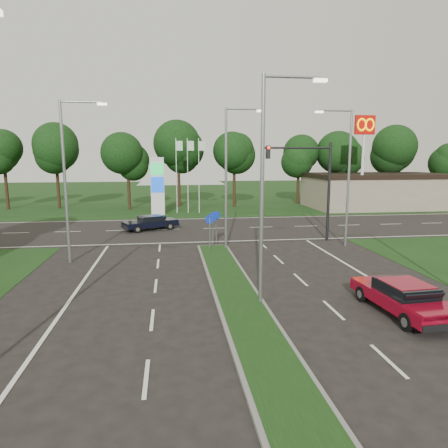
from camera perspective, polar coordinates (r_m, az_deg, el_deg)
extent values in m
plane|color=black|center=(11.23, 8.27, -22.36)|extent=(160.00, 160.00, 0.00)
cube|color=black|center=(64.48, -5.30, 4.09)|extent=(160.00, 50.00, 0.02)
cube|color=black|center=(33.79, -2.97, -0.68)|extent=(160.00, 12.00, 0.02)
cube|color=slate|center=(14.65, 3.85, -14.10)|extent=(2.00, 26.00, 0.12)
cube|color=gray|center=(51.64, 20.97, 4.43)|extent=(16.00, 9.00, 4.00)
cylinder|color=gray|center=(15.63, 5.43, 4.23)|extent=(0.16, 0.16, 9.00)
cylinder|color=gray|center=(16.14, 9.74, 20.00)|extent=(2.20, 0.10, 0.10)
cube|color=#FFF2CC|center=(16.47, 13.60, 19.30)|extent=(0.50, 0.22, 0.12)
cylinder|color=gray|center=(25.44, 0.28, 6.24)|extent=(0.16, 0.16, 9.00)
cylinder|color=gray|center=(25.76, 2.81, 16.07)|extent=(2.20, 0.10, 0.10)
cube|color=#FFF2CC|center=(25.97, 5.29, 15.77)|extent=(0.50, 0.22, 0.12)
cylinder|color=gray|center=(23.90, -21.76, 5.38)|extent=(0.16, 0.16, 9.00)
cylinder|color=gray|center=(23.81, -19.75, 16.11)|extent=(2.20, 0.10, 0.10)
cube|color=#FFF2CC|center=(23.61, -17.02, 16.06)|extent=(0.50, 0.22, 0.12)
cylinder|color=gray|center=(27.80, 17.36, 6.08)|extent=(0.16, 0.16, 9.00)
cylinder|color=gray|center=(27.49, 15.67, 15.32)|extent=(2.20, 0.10, 0.10)
cube|color=#FFF2CC|center=(27.07, 13.44, 15.30)|extent=(0.50, 0.22, 0.12)
cylinder|color=black|center=(29.49, 14.74, 4.42)|extent=(0.20, 0.20, 7.00)
cylinder|color=black|center=(28.54, 10.28, 10.65)|extent=(5.00, 0.14, 0.14)
cube|color=black|center=(27.99, 6.31, 10.16)|extent=(0.28, 0.28, 0.90)
sphere|color=#FF190C|center=(27.82, 6.41, 10.78)|extent=(0.20, 0.20, 0.20)
cylinder|color=gray|center=(25.24, -2.04, -1.57)|extent=(0.06, 0.06, 2.20)
cylinder|color=#0C26A5|center=(25.07, -2.05, 0.67)|extent=(0.56, 0.04, 0.56)
cylinder|color=gray|center=(26.24, -1.61, -1.15)|extent=(0.06, 0.06, 2.20)
cylinder|color=#0C26A5|center=(26.08, -1.62, 1.01)|extent=(0.56, 0.04, 0.56)
cylinder|color=gray|center=(26.96, -1.13, -0.86)|extent=(0.06, 0.06, 2.20)
cylinder|color=#0C26A5|center=(26.80, -1.14, 1.24)|extent=(0.56, 0.04, 0.56)
cube|color=silver|center=(42.27, -9.47, 5.33)|extent=(1.40, 0.30, 6.00)
cube|color=#0CA53F|center=(42.01, -9.55, 7.76)|extent=(1.30, 0.08, 1.20)
cube|color=#0C3FBF|center=(42.08, -9.49, 5.58)|extent=(1.30, 0.08, 1.60)
cylinder|color=silver|center=(43.20, -6.80, 6.80)|extent=(0.08, 0.08, 8.00)
cube|color=#B2D8B2|center=(43.19, -6.41, 11.05)|extent=(0.70, 0.02, 1.00)
cylinder|color=silver|center=(43.24, -5.20, 6.83)|extent=(0.08, 0.08, 8.00)
cube|color=#B2D8B2|center=(43.24, -4.79, 11.08)|extent=(0.70, 0.02, 1.00)
cylinder|color=silver|center=(43.31, -3.60, 6.85)|extent=(0.08, 0.08, 8.00)
cube|color=#B2D8B2|center=(43.32, -3.18, 11.09)|extent=(0.70, 0.02, 1.00)
cylinder|color=silver|center=(46.10, 19.18, 7.75)|extent=(0.30, 0.30, 10.00)
cube|color=#BF0C07|center=(46.23, 19.48, 13.21)|extent=(2.20, 0.35, 2.00)
torus|color=#FFC600|center=(45.83, 19.09, 13.26)|extent=(1.06, 0.16, 1.06)
torus|color=#FFC600|center=(46.24, 20.11, 13.17)|extent=(1.06, 0.16, 1.06)
cylinder|color=black|center=(49.37, -4.56, 5.06)|extent=(0.36, 0.36, 4.40)
sphere|color=black|center=(49.24, -4.63, 10.05)|extent=(6.00, 6.00, 6.00)
sphere|color=black|center=(49.08, -4.27, 11.23)|extent=(4.80, 4.80, 4.80)
cube|color=maroon|center=(16.96, 24.19, -9.75)|extent=(2.15, 4.69, 0.47)
cube|color=black|center=(16.76, 24.48, -8.38)|extent=(1.71, 2.11, 0.44)
cube|color=maroon|center=(16.69, 24.53, -7.67)|extent=(1.60, 1.74, 0.04)
cylinder|color=black|center=(17.75, 19.08, -9.44)|extent=(0.25, 0.66, 0.65)
cylinder|color=black|center=(18.65, 23.70, -8.81)|extent=(0.25, 0.66, 0.65)
cylinder|color=black|center=(15.45, 24.66, -12.63)|extent=(0.25, 0.66, 0.65)
cube|color=black|center=(33.63, -10.48, 0.07)|extent=(4.70, 3.35, 0.44)
cube|color=black|center=(33.60, -10.36, 0.80)|extent=(2.35, 2.14, 0.42)
cube|color=black|center=(33.57, -10.37, 1.15)|extent=(2.00, 1.92, 0.04)
cylinder|color=black|center=(32.46, -12.27, -0.75)|extent=(0.64, 0.42, 0.61)
cylinder|color=black|center=(33.98, -13.15, -0.33)|extent=(0.64, 0.42, 0.61)
cylinder|color=black|center=(33.44, -7.75, -0.33)|extent=(0.64, 0.42, 0.61)
cylinder|color=black|center=(34.91, -8.80, 0.06)|extent=(0.64, 0.42, 0.61)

